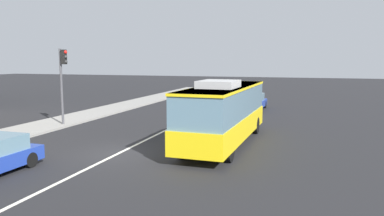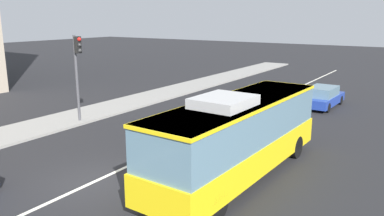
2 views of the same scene
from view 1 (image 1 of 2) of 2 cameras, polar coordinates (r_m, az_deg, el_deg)
name	(u,v)px [view 1 (image 1 of 2)]	position (r m, az deg, el deg)	size (l,w,h in m)	color
ground_plane	(119,153)	(18.49, -11.05, -6.78)	(160.00, 160.00, 0.00)	black
lane_centre_line	(119,153)	(18.49, -11.05, -6.76)	(76.00, 0.16, 0.01)	silver
transit_bus	(224,110)	(19.83, 4.95, -0.38)	(10.08, 2.82, 3.46)	yellow
sedan_blue	(253,102)	(33.96, 9.32, 0.97)	(4.57, 1.97, 1.46)	#1E3899
traffic_light_far_corner	(63,73)	(26.38, -19.11, 5.00)	(0.33, 0.62, 5.20)	#47474C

